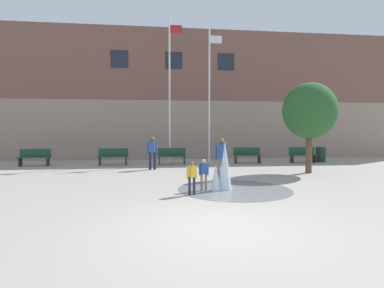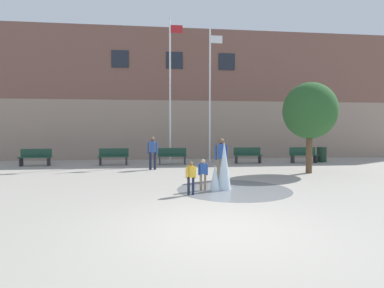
{
  "view_description": "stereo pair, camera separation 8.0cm",
  "coord_description": "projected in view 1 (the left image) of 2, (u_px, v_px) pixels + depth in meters",
  "views": [
    {
      "loc": [
        -1.13,
        -5.56,
        1.86
      ],
      "look_at": [
        0.4,
        7.43,
        1.3
      ],
      "focal_mm": 28.0,
      "sensor_mm": 36.0,
      "label": 1
    },
    {
      "loc": [
        -1.05,
        -5.57,
        1.86
      ],
      "look_at": [
        0.4,
        7.43,
        1.3
      ],
      "focal_mm": 28.0,
      "sensor_mm": 36.0,
      "label": 2
    }
  ],
  "objects": [
    {
      "name": "park_bench_near_trashcan",
      "position": [
        303.0,
        155.0,
        17.59
      ],
      "size": [
        1.6,
        0.44,
        0.91
      ],
      "color": "#28282D",
      "rests_on": "ground"
    },
    {
      "name": "park_bench_left_of_flagpoles",
      "position": [
        113.0,
        156.0,
        16.4
      ],
      "size": [
        1.6,
        0.44,
        0.91
      ],
      "color": "#28282D",
      "rests_on": "ground"
    },
    {
      "name": "library_building",
      "position": [
        172.0,
        99.0,
        22.72
      ],
      "size": [
        36.0,
        6.05,
        8.65
      ],
      "color": "gray",
      "rests_on": "ground"
    },
    {
      "name": "park_bench_under_right_flagpole",
      "position": [
        247.0,
        155.0,
        17.4
      ],
      "size": [
        1.6,
        0.44,
        0.91
      ],
      "color": "#28282D",
      "rests_on": "ground"
    },
    {
      "name": "splash_fountain",
      "position": [
        225.0,
        173.0,
        9.5
      ],
      "size": [
        3.63,
        3.63,
        1.55
      ],
      "color": "gray",
      "rests_on": "ground"
    },
    {
      "name": "trash_can",
      "position": [
        321.0,
        155.0,
        18.06
      ],
      "size": [
        0.56,
        0.56,
        0.9
      ],
      "primitive_type": "cylinder",
      "color": "#193323",
      "rests_on": "ground"
    },
    {
      "name": "adult_watching",
      "position": [
        152.0,
        150.0,
        14.43
      ],
      "size": [
        0.5,
        0.35,
        1.59
      ],
      "rotation": [
        0.0,
        0.0,
        1.52
      ],
      "color": "#1E233D",
      "rests_on": "ground"
    },
    {
      "name": "park_bench_far_left",
      "position": [
        35.0,
        157.0,
        15.96
      ],
      "size": [
        1.6,
        0.44,
        0.91
      ],
      "color": "#28282D",
      "rests_on": "ground"
    },
    {
      "name": "street_tree_near_building",
      "position": [
        309.0,
        111.0,
        13.22
      ],
      "size": [
        2.33,
        2.33,
        4.01
      ],
      "color": "brown",
      "rests_on": "ground"
    },
    {
      "name": "child_in_fountain",
      "position": [
        192.0,
        175.0,
        8.73
      ],
      "size": [
        0.31,
        0.24,
        0.99
      ],
      "rotation": [
        0.0,
        0.0,
        1.87
      ],
      "color": "#1E233D",
      "rests_on": "ground"
    },
    {
      "name": "flagpole_right",
      "position": [
        210.0,
        92.0,
        18.02
      ],
      "size": [
        0.8,
        0.1,
        7.99
      ],
      "color": "silver",
      "rests_on": "ground"
    },
    {
      "name": "flagpole_left",
      "position": [
        170.0,
        87.0,
        17.73
      ],
      "size": [
        0.8,
        0.1,
        8.51
      ],
      "color": "silver",
      "rests_on": "ground"
    },
    {
      "name": "teen_by_trashcan",
      "position": [
        221.0,
        156.0,
        11.34
      ],
      "size": [
        0.5,
        0.38,
        1.59
      ],
      "rotation": [
        0.0,
        0.0,
        1.27
      ],
      "color": "#89755B",
      "rests_on": "ground"
    },
    {
      "name": "child_running",
      "position": [
        204.0,
        172.0,
        9.37
      ],
      "size": [
        0.31,
        0.16,
        0.99
      ],
      "rotation": [
        0.0,
        0.0,
        0.18
      ],
      "color": "#89755B",
      "rests_on": "ground"
    },
    {
      "name": "park_bench_under_left_flagpole",
      "position": [
        172.0,
        156.0,
        16.78
      ],
      "size": [
        1.6,
        0.44,
        0.91
      ],
      "color": "#28282D",
      "rests_on": "ground"
    },
    {
      "name": "ground_plane",
      "position": [
        217.0,
        228.0,
        5.73
      ],
      "size": [
        100.0,
        100.0,
        0.0
      ],
      "primitive_type": "plane",
      "color": "#9E998E"
    }
  ]
}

